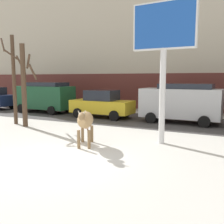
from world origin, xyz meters
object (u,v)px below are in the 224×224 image
at_px(car_darkgreen_van, 44,96).
at_px(car_yellow_sedan, 102,104).
at_px(bare_tree_left_lot, 24,84).
at_px(bare_tree_right_lot, 14,77).
at_px(cow_tan, 85,121).
at_px(billboard, 164,34).
at_px(car_silver_van, 181,102).
at_px(pedestrian_far_left, 201,104).

height_order(car_darkgreen_van, car_yellow_sedan, car_darkgreen_van).
relative_size(bare_tree_left_lot, bare_tree_right_lot, 0.89).
xyz_separation_m(cow_tan, billboard, (2.57, 1.70, 3.32)).
height_order(billboard, bare_tree_left_lot, billboard).
height_order(car_darkgreen_van, bare_tree_left_lot, bare_tree_left_lot).
distance_m(car_silver_van, pedestrian_far_left, 3.13).
bearing_deg(cow_tan, pedestrian_far_left, 73.11).
distance_m(cow_tan, bare_tree_left_lot, 5.64).
bearing_deg(pedestrian_far_left, cow_tan, -106.89).
relative_size(car_yellow_sedan, car_silver_van, 0.91).
xyz_separation_m(car_yellow_sedan, bare_tree_left_lot, (-2.18, -4.74, 1.40)).
bearing_deg(car_silver_van, bare_tree_left_lot, -146.03).
bearing_deg(car_yellow_sedan, car_silver_van, 2.52).
relative_size(billboard, car_silver_van, 1.20).
bearing_deg(car_silver_van, car_yellow_sedan, -177.48).
distance_m(billboard, pedestrian_far_left, 9.00).
distance_m(cow_tan, car_silver_van, 7.35).
bearing_deg(car_darkgreen_van, car_silver_van, -0.71).
xyz_separation_m(car_yellow_sedan, car_silver_van, (5.19, 0.23, 0.33)).
xyz_separation_m(car_darkgreen_van, pedestrian_far_left, (11.20, 2.89, -0.36)).
bearing_deg(bare_tree_right_lot, car_darkgreen_van, 112.30).
bearing_deg(car_silver_van, bare_tree_right_lot, -151.28).
relative_size(car_yellow_sedan, pedestrian_far_left, 2.44).
bearing_deg(pedestrian_far_left, bare_tree_right_lot, -140.34).
xyz_separation_m(pedestrian_far_left, bare_tree_right_lot, (-9.24, -7.66, 1.80)).
bearing_deg(car_yellow_sedan, car_darkgreen_van, 176.09).
bearing_deg(bare_tree_left_lot, car_darkgreen_van, 121.02).
xyz_separation_m(billboard, pedestrian_far_left, (0.47, 8.30, -3.43)).
height_order(billboard, car_darkgreen_van, billboard).
bearing_deg(billboard, car_silver_van, 93.22).
bearing_deg(bare_tree_right_lot, bare_tree_left_lot, -16.22).
distance_m(cow_tan, car_yellow_sedan, 7.36).
xyz_separation_m(billboard, bare_tree_left_lot, (-7.67, 0.32, -2.00)).
xyz_separation_m(car_yellow_sedan, pedestrian_far_left, (5.95, 3.25, -0.03)).
relative_size(car_yellow_sedan, bare_tree_right_lot, 0.84).
bearing_deg(billboard, cow_tan, -146.56).
bearing_deg(car_silver_van, cow_tan, -108.01).
height_order(cow_tan, bare_tree_left_lot, bare_tree_left_lot).
xyz_separation_m(cow_tan, car_yellow_sedan, (-2.92, 6.76, -0.09)).
bearing_deg(bare_tree_right_lot, car_yellow_sedan, 53.34).
distance_m(pedestrian_far_left, bare_tree_left_lot, 11.49).
relative_size(car_silver_van, pedestrian_far_left, 2.68).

